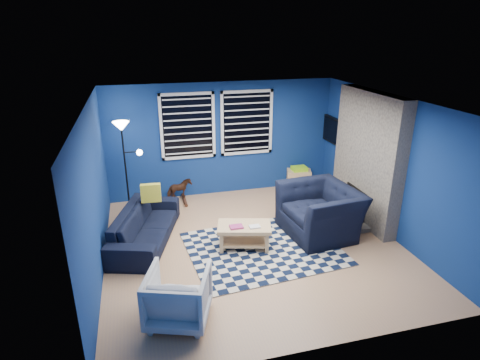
# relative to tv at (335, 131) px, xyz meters

# --- Properties ---
(floor) EXTENTS (5.00, 5.00, 0.00)m
(floor) POSITION_rel_tv_xyz_m (-2.45, -2.00, -1.40)
(floor) COLOR tan
(floor) RESTS_ON ground
(ceiling) EXTENTS (5.00, 5.00, 0.00)m
(ceiling) POSITION_rel_tv_xyz_m (-2.45, -2.00, 1.10)
(ceiling) COLOR white
(ceiling) RESTS_ON wall_back
(wall_back) EXTENTS (5.00, 0.00, 5.00)m
(wall_back) POSITION_rel_tv_xyz_m (-2.45, 0.50, -0.15)
(wall_back) COLOR navy
(wall_back) RESTS_ON floor
(wall_left) EXTENTS (0.00, 5.00, 5.00)m
(wall_left) POSITION_rel_tv_xyz_m (-4.95, -2.00, -0.15)
(wall_left) COLOR navy
(wall_left) RESTS_ON floor
(wall_right) EXTENTS (0.00, 5.00, 5.00)m
(wall_right) POSITION_rel_tv_xyz_m (0.05, -2.00, -0.15)
(wall_right) COLOR navy
(wall_right) RESTS_ON floor
(fireplace) EXTENTS (0.65, 2.00, 2.50)m
(fireplace) POSITION_rel_tv_xyz_m (-0.09, -1.50, -0.20)
(fireplace) COLOR gray
(fireplace) RESTS_ON floor
(window_left) EXTENTS (1.17, 0.06, 1.42)m
(window_left) POSITION_rel_tv_xyz_m (-3.20, 0.46, 0.20)
(window_left) COLOR black
(window_left) RESTS_ON wall_back
(window_right) EXTENTS (1.17, 0.06, 1.42)m
(window_right) POSITION_rel_tv_xyz_m (-1.90, 0.46, 0.20)
(window_right) COLOR black
(window_right) RESTS_ON wall_back
(tv) EXTENTS (0.07, 1.00, 0.58)m
(tv) POSITION_rel_tv_xyz_m (0.00, 0.00, 0.00)
(tv) COLOR black
(tv) RESTS_ON wall_right
(rug) EXTENTS (2.67, 2.21, 0.02)m
(rug) POSITION_rel_tv_xyz_m (-2.33, -2.15, -1.39)
(rug) COLOR black
(rug) RESTS_ON floor
(sofa) EXTENTS (2.22, 1.40, 0.61)m
(sofa) POSITION_rel_tv_xyz_m (-4.25, -1.37, -1.10)
(sofa) COLOR black
(sofa) RESTS_ON floor
(armchair_big) EXTENTS (1.49, 1.34, 0.88)m
(armchair_big) POSITION_rel_tv_xyz_m (-1.16, -1.87, -0.96)
(armchair_big) COLOR black
(armchair_big) RESTS_ON floor
(armchair_bent) EXTENTS (0.99, 1.00, 0.72)m
(armchair_bent) POSITION_rel_tv_xyz_m (-3.92, -3.57, -1.04)
(armchair_bent) COLOR gray
(armchair_bent) RESTS_ON floor
(rocking_horse) EXTENTS (0.42, 0.58, 0.45)m
(rocking_horse) POSITION_rel_tv_xyz_m (-3.48, 0.18, -1.11)
(rocking_horse) COLOR #422715
(rocking_horse) RESTS_ON floor
(coffee_table) EXTENTS (1.00, 0.73, 0.45)m
(coffee_table) POSITION_rel_tv_xyz_m (-2.63, -2.03, -1.09)
(coffee_table) COLOR #DEB37D
(coffee_table) RESTS_ON rug
(cabinet) EXTENTS (0.63, 0.51, 0.54)m
(cabinet) POSITION_rel_tv_xyz_m (-0.69, 0.25, -1.16)
(cabinet) COLOR #DEB37D
(cabinet) RESTS_ON floor
(floor_lamp) EXTENTS (0.51, 0.32, 1.88)m
(floor_lamp) POSITION_rel_tv_xyz_m (-4.51, -0.02, 0.14)
(floor_lamp) COLOR black
(floor_lamp) RESTS_ON floor
(throw_pillow) EXTENTS (0.36, 0.14, 0.34)m
(throw_pillow) POSITION_rel_tv_xyz_m (-4.10, -1.03, -0.63)
(throw_pillow) COLOR gold
(throw_pillow) RESTS_ON sofa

